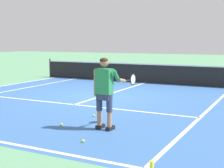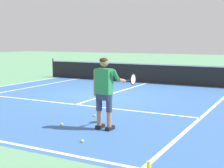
{
  "view_description": "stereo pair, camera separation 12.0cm",
  "coord_description": "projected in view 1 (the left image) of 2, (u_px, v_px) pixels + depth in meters",
  "views": [
    {
      "loc": [
        6.01,
        -10.81,
        2.11
      ],
      "look_at": [
        2.36,
        -3.7,
        1.05
      ],
      "focal_mm": 52.86,
      "sensor_mm": 36.0,
      "label": 1
    },
    {
      "loc": [
        6.12,
        -10.76,
        2.11
      ],
      "look_at": [
        2.36,
        -3.7,
        1.05
      ],
      "focal_mm": 52.86,
      "sensor_mm": 36.0,
      "label": 2
    }
  ],
  "objects": [
    {
      "name": "tennis_player",
      "position": [
        105.0,
        88.0,
        7.74
      ],
      "size": [
        0.68,
        1.1,
        1.71
      ],
      "color": "black",
      "rests_on": "ground"
    },
    {
      "name": "tennis_ball_by_baseline",
      "position": [
        94.0,
        116.0,
        9.17
      ],
      "size": [
        0.07,
        0.07,
        0.07
      ],
      "primitive_type": "sphere",
      "color": "#CCE02D",
      "rests_on": "ground"
    },
    {
      "name": "water_bottle",
      "position": [
        152.0,
        168.0,
        5.19
      ],
      "size": [
        0.07,
        0.07,
        0.22
      ],
      "primitive_type": "cylinder",
      "color": "yellow",
      "rests_on": "ground"
    },
    {
      "name": "line_singles_right",
      "position": [
        208.0,
        110.0,
        10.05
      ],
      "size": [
        0.1,
        10.49,
        0.01
      ],
      "primitive_type": "cube",
      "color": "white",
      "rests_on": "ground"
    },
    {
      "name": "line_service",
      "position": [
        74.0,
        105.0,
        10.9
      ],
      "size": [
        8.23,
        0.1,
        0.01
      ],
      "primitive_type": "cube",
      "color": "white",
      "rests_on": "ground"
    },
    {
      "name": "tennis_net",
      "position": [
        145.0,
        73.0,
        16.47
      ],
      "size": [
        11.96,
        0.08,
        1.07
      ],
      "color": "#333338",
      "rests_on": "ground"
    },
    {
      "name": "court_inner_surface",
      "position": [
        92.0,
        99.0,
        11.92
      ],
      "size": [
        10.98,
        10.89,
        0.0
      ],
      "primitive_type": "cube",
      "color": "#3866A8",
      "rests_on": "ground"
    },
    {
      "name": "tennis_ball_near_feet",
      "position": [
        62.0,
        124.0,
        8.2
      ],
      "size": [
        0.07,
        0.07,
        0.07
      ],
      "primitive_type": "sphere",
      "color": "#CCE02D",
      "rests_on": "ground"
    },
    {
      "name": "line_centre_service",
      "position": [
        117.0,
        91.0,
        13.72
      ],
      "size": [
        0.1,
        6.4,
        0.01
      ],
      "primitive_type": "cube",
      "color": "white",
      "rests_on": "ground"
    },
    {
      "name": "line_singles_left",
      "position": [
        7.0,
        91.0,
        13.78
      ],
      "size": [
        0.1,
        10.49,
        0.01
      ],
      "primitive_type": "cube",
      "color": "white",
      "rests_on": "ground"
    },
    {
      "name": "ground_plane",
      "position": [
        101.0,
        96.0,
        12.53
      ],
      "size": [
        80.0,
        80.0,
        0.0
      ],
      "primitive_type": "plane",
      "color": "#609E70"
    },
    {
      "name": "tennis_ball_mid_court",
      "position": [
        83.0,
        141.0,
        6.85
      ],
      "size": [
        0.07,
        0.07,
        0.07
      ],
      "primitive_type": "sphere",
      "color": "#CCE02D",
      "rests_on": "ground"
    }
  ]
}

